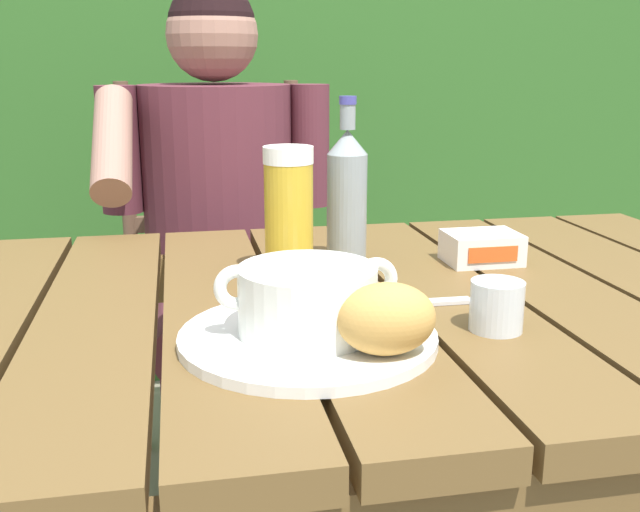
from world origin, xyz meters
The scene contains 12 objects.
dining_table centered at (0.00, 0.00, 0.65)m, with size 1.36×0.83×0.74m.
hedge_backdrop centered at (0.01, 1.77, 0.85)m, with size 3.16×0.87×1.72m.
chair_near_diner centered at (-0.11, 0.85, 0.48)m, with size 0.45×0.42×0.99m.
person_eating centered at (-0.11, 0.65, 0.71)m, with size 0.48×0.47×1.20m.
serving_plate centered at (-0.07, -0.16, 0.75)m, with size 0.28×0.28×0.01m.
soup_bowl centered at (-0.07, -0.16, 0.80)m, with size 0.20×0.15×0.08m.
bread_roll centered at (0.00, -0.23, 0.79)m, with size 0.10×0.08×0.07m.
beer_glass centered at (-0.05, 0.10, 0.84)m, with size 0.07×0.07×0.19m.
beer_bottle centered at (0.05, 0.15, 0.85)m, with size 0.06×0.06×0.25m.
water_glass_small centered at (0.15, -0.16, 0.77)m, with size 0.06×0.06×0.06m.
butter_tub centered at (0.25, 0.12, 0.77)m, with size 0.11×0.08×0.05m.
table_knife centered at (0.08, -0.06, 0.75)m, with size 0.14×0.02×0.01m.
Camera 1 is at (-0.20, -0.90, 1.04)m, focal length 41.19 mm.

